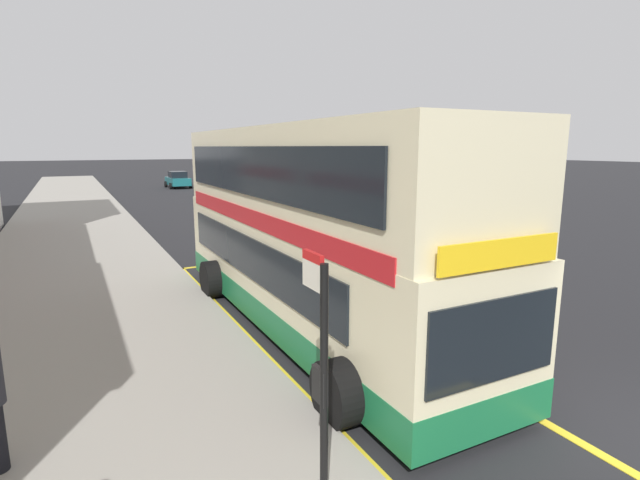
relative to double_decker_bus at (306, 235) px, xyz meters
name	(u,v)px	position (x,y,z in m)	size (l,w,h in m)	color
ground_plane	(181,204)	(2.46, 25.58, -2.06)	(260.00, 260.00, 0.00)	black
pavement_near	(71,208)	(-4.54, 25.58, -1.99)	(6.00, 76.00, 0.14)	gray
double_decker_bus	(306,235)	(0.00, 0.00, 0.00)	(3.20, 10.85, 4.40)	beige
bus_bay_markings	(309,327)	(-0.06, -0.23, -2.06)	(2.97, 13.64, 0.01)	yellow
bus_stop_sign	(321,359)	(-2.34, -5.17, -0.31)	(0.09, 0.51, 2.75)	black
parked_car_teal_ahead	(178,180)	(5.05, 39.58, -1.26)	(2.09, 4.20, 1.62)	#196066
parked_car_silver_across	(232,186)	(7.50, 29.68, -1.26)	(2.09, 4.20, 1.62)	#B2B5BA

